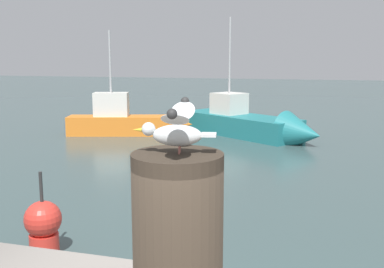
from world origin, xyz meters
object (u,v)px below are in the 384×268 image
Objects in this scene: seagull at (176,128)px; boat_orange at (129,121)px; boat_teal at (255,125)px; channel_buoy at (43,226)px; mooring_post at (178,238)px.

boat_orange is (-6.48, 14.12, -2.16)m from seagull.
channel_buoy is at bearing -98.45° from boat_teal.
channel_buoy is (-1.66, -11.17, -0.00)m from boat_teal.
mooring_post is 0.63× the size of channel_buoy.
mooring_post is 15.62m from boat_orange.
seagull is at bearing -48.06° from channel_buoy.
mooring_post is 5.23m from channel_buoy.
boat_teal is 1.22× the size of boat_orange.
boat_orange is 10.90m from channel_buoy.
boat_orange is (-6.48, 14.12, -1.63)m from mooring_post.
boat_teal is 11.29m from channel_buoy.
seagull is (-0.00, -0.00, 0.54)m from mooring_post.
mooring_post is 0.54m from seagull.
boat_teal is at bearing 96.35° from seagull.
boat_teal reaches higher than channel_buoy.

